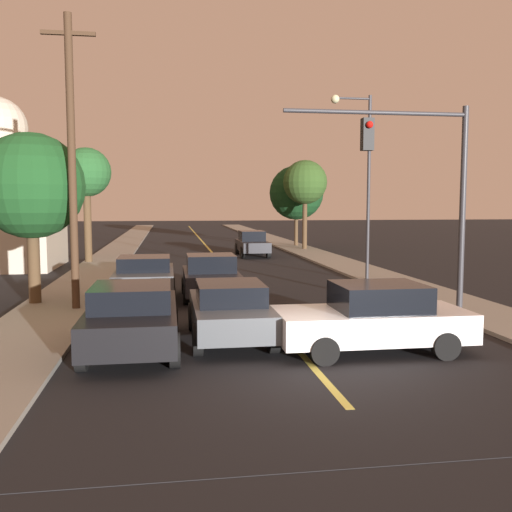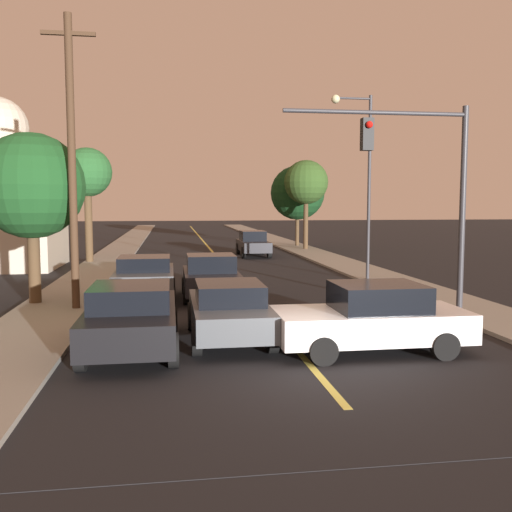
{
  "view_description": "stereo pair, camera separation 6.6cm",
  "coord_description": "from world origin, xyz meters",
  "px_view_note": "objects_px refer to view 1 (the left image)",
  "views": [
    {
      "loc": [
        -2.9,
        -10.72,
        3.38
      ],
      "look_at": [
        0.0,
        8.26,
        1.6
      ],
      "focal_mm": 40.0,
      "sensor_mm": 36.0,
      "label": 1
    },
    {
      "loc": [
        -2.84,
        -10.73,
        3.38
      ],
      "look_at": [
        0.0,
        8.26,
        1.6
      ],
      "focal_mm": 40.0,
      "sensor_mm": 36.0,
      "label": 2
    }
  ],
  "objects_px": {
    "car_near_lane_front": "(230,310)",
    "car_outer_lane_front": "(132,317)",
    "tree_right_far": "(296,193)",
    "tree_left_far": "(86,174)",
    "car_far_oncoming": "(252,243)",
    "tree_right_near": "(305,183)",
    "traffic_signal_mast": "(422,172)",
    "streetlamp_right": "(360,164)",
    "tree_left_near": "(31,186)",
    "car_near_lane_second": "(211,277)",
    "car_outer_lane_second": "(145,278)",
    "utility_pole_left": "(72,158)",
    "car_crossing_right": "(373,318)"
  },
  "relations": [
    {
      "from": "tree_left_near",
      "to": "traffic_signal_mast",
      "type": "bearing_deg",
      "value": -18.22
    },
    {
      "from": "utility_pole_left",
      "to": "tree_right_far",
      "type": "height_order",
      "value": "utility_pole_left"
    },
    {
      "from": "car_near_lane_front",
      "to": "car_outer_lane_front",
      "type": "bearing_deg",
      "value": -162.04
    },
    {
      "from": "car_outer_lane_second",
      "to": "tree_right_far",
      "type": "bearing_deg",
      "value": 65.62
    },
    {
      "from": "car_near_lane_front",
      "to": "utility_pole_left",
      "type": "relative_size",
      "value": 0.48
    },
    {
      "from": "tree_right_near",
      "to": "tree_right_far",
      "type": "bearing_deg",
      "value": 88.14
    },
    {
      "from": "streetlamp_right",
      "to": "car_crossing_right",
      "type": "bearing_deg",
      "value": -107.33
    },
    {
      "from": "tree_left_near",
      "to": "tree_right_far",
      "type": "height_order",
      "value": "tree_right_far"
    },
    {
      "from": "traffic_signal_mast",
      "to": "tree_left_near",
      "type": "xyz_separation_m",
      "value": [
        -11.61,
        3.82,
        -0.35
      ]
    },
    {
      "from": "car_outer_lane_front",
      "to": "traffic_signal_mast",
      "type": "xyz_separation_m",
      "value": [
        8.06,
        2.63,
        3.45
      ]
    },
    {
      "from": "streetlamp_right",
      "to": "tree_left_near",
      "type": "height_order",
      "value": "streetlamp_right"
    },
    {
      "from": "car_near_lane_front",
      "to": "tree_left_near",
      "type": "relative_size",
      "value": 0.77
    },
    {
      "from": "car_far_oncoming",
      "to": "car_crossing_right",
      "type": "height_order",
      "value": "car_far_oncoming"
    },
    {
      "from": "car_near_lane_front",
      "to": "utility_pole_left",
      "type": "xyz_separation_m",
      "value": [
        -4.35,
        4.49,
        3.98
      ]
    },
    {
      "from": "car_near_lane_front",
      "to": "car_near_lane_second",
      "type": "relative_size",
      "value": 1.12
    },
    {
      "from": "car_near_lane_second",
      "to": "utility_pole_left",
      "type": "relative_size",
      "value": 0.43
    },
    {
      "from": "traffic_signal_mast",
      "to": "tree_right_near",
      "type": "height_order",
      "value": "tree_right_near"
    },
    {
      "from": "car_outer_lane_second",
      "to": "car_far_oncoming",
      "type": "relative_size",
      "value": 0.9
    },
    {
      "from": "car_near_lane_front",
      "to": "utility_pole_left",
      "type": "bearing_deg",
      "value": 134.05
    },
    {
      "from": "car_outer_lane_second",
      "to": "utility_pole_left",
      "type": "distance_m",
      "value": 4.69
    },
    {
      "from": "utility_pole_left",
      "to": "tree_right_near",
      "type": "xyz_separation_m",
      "value": [
        12.54,
        21.65,
        0.08
      ]
    },
    {
      "from": "car_far_oncoming",
      "to": "tree_left_far",
      "type": "xyz_separation_m",
      "value": [
        -9.72,
        -3.14,
        4.17
      ]
    },
    {
      "from": "car_near_lane_front",
      "to": "car_outer_lane_second",
      "type": "distance_m",
      "value": 6.43
    },
    {
      "from": "traffic_signal_mast",
      "to": "tree_left_far",
      "type": "bearing_deg",
      "value": 124.2
    },
    {
      "from": "car_outer_lane_second",
      "to": "utility_pole_left",
      "type": "bearing_deg",
      "value": -143.58
    },
    {
      "from": "tree_left_far",
      "to": "tree_right_far",
      "type": "bearing_deg",
      "value": 35.89
    },
    {
      "from": "car_far_oncoming",
      "to": "streetlamp_right",
      "type": "distance_m",
      "value": 13.47
    },
    {
      "from": "car_outer_lane_front",
      "to": "tree_left_far",
      "type": "xyz_separation_m",
      "value": [
        -3.63,
        19.83,
        4.17
      ]
    },
    {
      "from": "car_outer_lane_second",
      "to": "car_far_oncoming",
      "type": "bearing_deg",
      "value": 69.41
    },
    {
      "from": "tree_left_near",
      "to": "tree_right_near",
      "type": "height_order",
      "value": "tree_right_near"
    },
    {
      "from": "tree_left_near",
      "to": "tree_right_near",
      "type": "bearing_deg",
      "value": 55.53
    },
    {
      "from": "car_near_lane_second",
      "to": "tree_right_near",
      "type": "relative_size",
      "value": 0.61
    },
    {
      "from": "car_far_oncoming",
      "to": "tree_right_far",
      "type": "height_order",
      "value": "tree_right_far"
    },
    {
      "from": "car_near_lane_front",
      "to": "tree_right_near",
      "type": "height_order",
      "value": "tree_right_near"
    },
    {
      "from": "car_outer_lane_front",
      "to": "streetlamp_right",
      "type": "relative_size",
      "value": 0.58
    },
    {
      "from": "streetlamp_right",
      "to": "utility_pole_left",
      "type": "bearing_deg",
      "value": -154.43
    },
    {
      "from": "car_crossing_right",
      "to": "tree_left_near",
      "type": "xyz_separation_m",
      "value": [
        -8.96,
        7.2,
        3.14
      ]
    },
    {
      "from": "car_outer_lane_front",
      "to": "tree_right_far",
      "type": "distance_m",
      "value": 32.1
    },
    {
      "from": "car_outer_lane_second",
      "to": "tree_left_near",
      "type": "distance_m",
      "value": 4.72
    },
    {
      "from": "traffic_signal_mast",
      "to": "streetlamp_right",
      "type": "xyz_separation_m",
      "value": [
        0.86,
        7.86,
        0.77
      ]
    },
    {
      "from": "car_outer_lane_second",
      "to": "streetlamp_right",
      "type": "distance_m",
      "value": 10.56
    },
    {
      "from": "tree_right_far",
      "to": "tree_left_far",
      "type": "bearing_deg",
      "value": -144.11
    },
    {
      "from": "tree_right_near",
      "to": "tree_left_far",
      "type": "bearing_deg",
      "value": -153.44
    },
    {
      "from": "car_outer_lane_second",
      "to": "streetlamp_right",
      "type": "relative_size",
      "value": 0.53
    },
    {
      "from": "utility_pole_left",
      "to": "tree_right_far",
      "type": "distance_m",
      "value": 27.91
    },
    {
      "from": "tree_right_far",
      "to": "car_near_lane_front",
      "type": "bearing_deg",
      "value": -105.77
    },
    {
      "from": "car_outer_lane_front",
      "to": "car_far_oncoming",
      "type": "bearing_deg",
      "value": 75.15
    },
    {
      "from": "car_outer_lane_front",
      "to": "car_outer_lane_second",
      "type": "height_order",
      "value": "car_outer_lane_second"
    },
    {
      "from": "streetlamp_right",
      "to": "utility_pole_left",
      "type": "distance_m",
      "value": 12.18
    },
    {
      "from": "car_outer_lane_front",
      "to": "traffic_signal_mast",
      "type": "relative_size",
      "value": 0.75
    }
  ]
}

